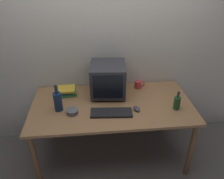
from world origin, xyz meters
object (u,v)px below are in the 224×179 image
(book_stack, at_px, (66,91))
(crt_monitor, at_px, (108,79))
(bottle_tall, at_px, (58,101))
(cd_spindle, at_px, (72,112))
(bottle_short, at_px, (177,102))
(mug, at_px, (138,85))
(keyboard, at_px, (111,113))
(computer_mouse, at_px, (137,109))

(book_stack, bearing_deg, crt_monitor, -3.85)
(bottle_tall, relative_size, cd_spindle, 2.50)
(crt_monitor, bearing_deg, bottle_short, -27.89)
(bottle_short, xyz_separation_m, mug, (-0.31, 0.46, -0.03))
(mug, height_order, cd_spindle, mug)
(book_stack, distance_m, cd_spindle, 0.38)
(keyboard, xyz_separation_m, cd_spindle, (-0.39, 0.04, 0.01))
(cd_spindle, bearing_deg, mug, 29.72)
(crt_monitor, bearing_deg, computer_mouse, -52.12)
(bottle_short, bearing_deg, crt_monitor, 152.11)
(keyboard, height_order, computer_mouse, computer_mouse)
(keyboard, distance_m, computer_mouse, 0.27)
(bottle_tall, distance_m, bottle_short, 1.22)
(book_stack, bearing_deg, bottle_tall, -99.21)
(crt_monitor, relative_size, bottle_short, 1.99)
(keyboard, xyz_separation_m, bottle_tall, (-0.53, 0.12, 0.10))
(computer_mouse, distance_m, cd_spindle, 0.66)
(bottle_short, height_order, book_stack, bottle_short)
(keyboard, height_order, cd_spindle, cd_spindle)
(computer_mouse, height_order, book_stack, book_stack)
(crt_monitor, relative_size, computer_mouse, 4.18)
(bottle_short, xyz_separation_m, cd_spindle, (-1.07, 0.02, -0.06))
(keyboard, relative_size, mug, 3.50)
(crt_monitor, bearing_deg, cd_spindle, -139.49)
(crt_monitor, distance_m, cd_spindle, 0.54)
(keyboard, distance_m, cd_spindle, 0.39)
(computer_mouse, bearing_deg, bottle_short, -16.13)
(keyboard, relative_size, bottle_short, 2.00)
(bottle_tall, bearing_deg, mug, 21.87)
(crt_monitor, xyz_separation_m, book_stack, (-0.48, 0.03, -0.15))
(bottle_short, bearing_deg, computer_mouse, 177.55)
(bottle_tall, distance_m, cd_spindle, 0.18)
(mug, relative_size, cd_spindle, 1.00)
(bottle_tall, xyz_separation_m, bottle_short, (1.21, -0.10, -0.03))
(crt_monitor, bearing_deg, keyboard, -90.08)
(crt_monitor, xyz_separation_m, keyboard, (-0.00, -0.38, -0.18))
(keyboard, xyz_separation_m, book_stack, (-0.48, 0.41, 0.03))
(mug, bearing_deg, crt_monitor, -164.81)
(keyboard, distance_m, bottle_short, 0.68)
(book_stack, height_order, mug, same)
(book_stack, xyz_separation_m, mug, (0.86, 0.07, 0.00))
(bottle_short, bearing_deg, cd_spindle, 178.68)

